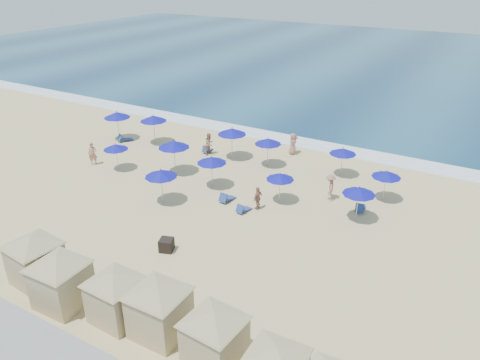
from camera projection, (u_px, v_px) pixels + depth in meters
name	position (u px, v px, depth m)	size (l,w,h in m)	color
ground	(190.00, 215.00, 29.87)	(160.00, 160.00, 0.00)	#C9B67F
ocean	(397.00, 63.00, 72.79)	(160.00, 80.00, 0.06)	navy
surf_line	(291.00, 141.00, 41.95)	(160.00, 2.50, 0.08)	white
trash_bin	(166.00, 245.00, 26.09)	(0.73, 0.73, 0.73)	black
cabana_0	(34.00, 253.00, 23.05)	(4.68, 4.68, 2.95)	tan
cabana_1	(60.00, 274.00, 21.52)	(4.71, 4.71, 2.96)	tan
cabana_2	(115.00, 290.00, 20.65)	(4.44, 4.44, 2.79)	tan
cabana_3	(159.00, 302.00, 19.79)	(4.68, 4.68, 2.93)	tan
cabana_4	(214.00, 330.00, 18.37)	(4.50, 4.50, 2.83)	tan
umbrella_0	(117.00, 115.00, 41.33)	(2.35, 2.35, 2.67)	#A5A8AD
umbrella_1	(116.00, 147.00, 35.53)	(1.90, 1.90, 2.16)	#A5A8AD
umbrella_2	(153.00, 118.00, 40.48)	(2.33, 2.33, 2.66)	#A5A8AD
umbrella_3	(174.00, 144.00, 34.76)	(2.36, 2.36, 2.69)	#A5A8AD
umbrella_4	(232.00, 131.00, 37.40)	(2.35, 2.35, 2.67)	#A5A8AD
umbrella_5	(212.00, 160.00, 32.70)	(2.11, 2.11, 2.40)	#A5A8AD
umbrella_6	(161.00, 173.00, 30.53)	(2.16, 2.16, 2.46)	#A5A8AD
umbrella_7	(268.00, 141.00, 36.09)	(2.09, 2.09, 2.38)	#A5A8AD
umbrella_8	(280.00, 177.00, 30.75)	(1.88, 1.88, 2.14)	#A5A8AD
umbrella_9	(343.00, 151.00, 34.47)	(2.00, 2.00, 2.28)	#A5A8AD
umbrella_10	(387.00, 174.00, 30.92)	(1.95, 1.95, 2.22)	#A5A8AD
umbrella_11	(359.00, 191.00, 28.48)	(2.05, 2.05, 2.33)	#A5A8AD
beach_chair_0	(124.00, 139.00, 41.78)	(1.08, 1.47, 0.74)	navy
beach_chair_1	(180.00, 146.00, 40.13)	(0.96, 1.40, 0.71)	navy
beach_chair_2	(207.00, 150.00, 39.46)	(0.78, 1.33, 0.69)	navy
beach_chair_3	(226.00, 198.00, 31.44)	(0.72, 1.37, 0.72)	navy
beach_chair_4	(243.00, 209.00, 30.13)	(0.70, 1.23, 0.64)	navy
beach_chair_5	(360.00, 208.00, 30.21)	(0.74, 1.33, 0.70)	navy
beachgoer_0	(93.00, 154.00, 36.80)	(0.67, 0.44, 1.84)	#A16E59
beachgoer_1	(210.00, 144.00, 38.80)	(0.89, 0.69, 1.83)	#A16E59
beachgoer_2	(258.00, 198.00, 30.31)	(0.92, 0.38, 1.56)	#A16E59
beachgoer_3	(330.00, 187.00, 31.49)	(1.17, 0.67, 1.81)	#A16E59
beachgoer_4	(293.00, 144.00, 38.81)	(0.89, 0.58, 1.82)	#A16E59
beachgoer_5	(294.00, 144.00, 39.07)	(1.01, 0.58, 1.56)	#A16E59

